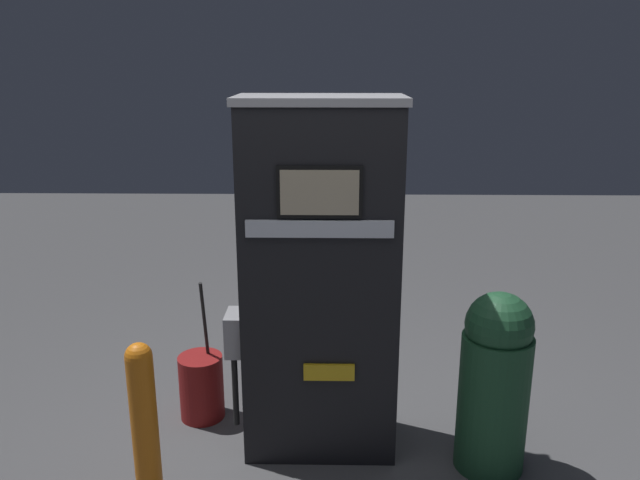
% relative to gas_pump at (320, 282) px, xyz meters
% --- Properties ---
extents(ground_plane, '(14.00, 14.00, 0.00)m').
position_rel_gas_pump_xyz_m(ground_plane, '(0.00, -0.22, -0.96)').
color(ground_plane, '#4C4C4F').
extents(gas_pump, '(0.91, 0.47, 1.92)m').
position_rel_gas_pump_xyz_m(gas_pump, '(0.00, 0.00, 0.00)').
color(gas_pump, black).
rests_on(gas_pump, ground_plane).
extents(safety_bollard, '(0.13, 0.13, 0.85)m').
position_rel_gas_pump_xyz_m(safety_bollard, '(-0.81, -0.53, -0.51)').
color(safety_bollard, orange).
rests_on(safety_bollard, ground_plane).
extents(trash_bin, '(0.36, 0.36, 0.98)m').
position_rel_gas_pump_xyz_m(trash_bin, '(0.90, -0.20, -0.46)').
color(trash_bin, '#1E4C2D').
rests_on(trash_bin, ground_plane).
extents(squeegee_bucket, '(0.26, 0.26, 0.88)m').
position_rel_gas_pump_xyz_m(squeegee_bucket, '(-0.71, 0.25, -0.76)').
color(squeegee_bucket, maroon).
rests_on(squeegee_bucket, ground_plane).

